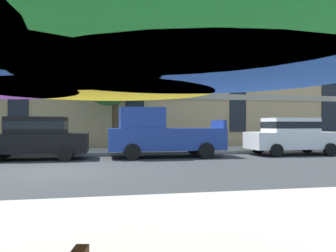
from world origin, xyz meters
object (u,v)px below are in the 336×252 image
object	(u,v)px
sedan_black	(35,137)
street_tree_middle	(115,75)
pickup_blue	(161,134)
sedan_white	(292,135)

from	to	relation	value
sedan_black	street_tree_middle	bearing A→B (deg)	45.88
pickup_blue	street_tree_middle	xyz separation A→B (m)	(-1.91, 3.51, 3.10)
pickup_blue	street_tree_middle	world-z (taller)	street_tree_middle
sedan_white	street_tree_middle	xyz separation A→B (m)	(-8.35, 3.51, 3.18)
pickup_blue	street_tree_middle	size ratio (longest dim) A/B	0.92
sedan_black	pickup_blue	bearing A→B (deg)	0.00
sedan_black	street_tree_middle	xyz separation A→B (m)	(3.40, 3.51, 3.18)
sedan_black	sedan_white	size ratio (longest dim) A/B	1.00
pickup_blue	sedan_white	bearing A→B (deg)	-0.00
sedan_black	pickup_blue	distance (m)	5.31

